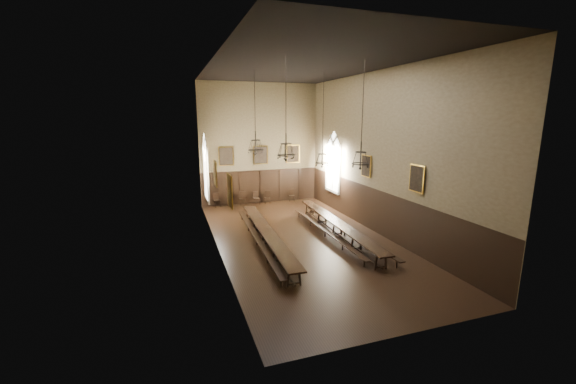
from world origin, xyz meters
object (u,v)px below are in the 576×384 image
table_left (267,238)px  chandelier_front_right (361,157)px  chair_1 (231,203)px  chandelier_front_left (286,148)px  chair_6 (292,198)px  bench_left_outer (257,240)px  chair_0 (217,203)px  chair_3 (256,200)px  chair_2 (243,201)px  table_right (337,229)px  chandelier_back_left (256,145)px  bench_left_inner (275,237)px  chair_4 (267,200)px  chandelier_back_right (322,157)px  bench_right_outer (344,231)px  bench_right_inner (325,232)px

table_left → chandelier_front_right: size_ratio=2.18×
chair_1 → chandelier_front_left: chandelier_front_left is taller
table_left → chair_6: size_ratio=11.18×
chair_1 → table_left: bearing=-93.9°
bench_left_outer → chair_0: chair_0 is taller
chair_3 → chair_0: bearing=168.5°
chair_2 → chair_3: (1.03, -0.04, -0.01)m
table_right → chandelier_front_left: 6.65m
bench_left_outer → chandelier_back_left: 5.26m
bench_left_inner → chair_4: 8.57m
bench_left_inner → chair_6: chair_6 is taller
chair_6 → chandelier_front_left: size_ratio=0.22×
chair_2 → chair_3: size_ratio=1.05×
chair_1 → chandelier_front_left: bearing=-93.0°
chair_0 → table_left: bearing=-96.6°
table_left → chair_6: chair_6 is taller
bench_left_outer → chair_3: 8.76m
table_right → chair_3: bearing=106.8°
chandelier_back_left → bench_left_outer: bearing=-104.3°
bench_left_outer → chair_1: chair_1 is taller
chair_3 → chandelier_front_right: chandelier_front_right is taller
chair_1 → chair_6: (4.85, 0.09, 0.01)m
chandelier_back_left → chandelier_back_right: size_ratio=0.83×
chandelier_back_left → chair_3: bearing=76.9°
chair_6 → chandelier_front_right: size_ratio=0.19×
table_right → chandelier_front_right: bearing=-92.9°
chair_3 → bench_right_outer: bearing=-80.2°
chair_1 → chandelier_back_right: (4.52, -6.33, 3.93)m
chandelier_back_left → chair_1: bearing=94.6°
table_right → bench_right_inner: 0.74m
table_right → chair_4: (-1.70, 8.50, -0.12)m
bench_left_outer → bench_right_outer: (5.02, -0.11, -0.01)m
table_right → bench_right_outer: 0.43m
bench_right_inner → bench_left_outer: bearing=-179.5°
chair_2 → chandelier_back_right: (3.59, -6.36, 3.89)m
bench_right_inner → chair_0: bearing=119.1°
chair_3 → table_right: bearing=-82.4°
bench_right_inner → chandelier_front_right: chandelier_front_right is taller
bench_left_outer → chandelier_front_left: chandelier_front_left is taller
bench_right_outer → chandelier_back_left: 6.90m
chair_4 → chandelier_front_left: chandelier_front_left is taller
bench_left_inner → chair_4: size_ratio=9.64×
chandelier_back_left → chandelier_back_right: (4.02, -0.07, -0.81)m
bench_right_outer → bench_left_inner: bearing=176.5°
bench_left_inner → chair_2: (-0.03, 8.42, 0.05)m
chair_3 → chair_4: (0.87, -0.03, -0.01)m
table_left → chandelier_front_left: size_ratio=2.47×
chandelier_front_left → chandelier_back_left: bearing=92.3°
chair_0 → chair_3: 2.95m
chandelier_front_left → chandelier_front_right: 3.76m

